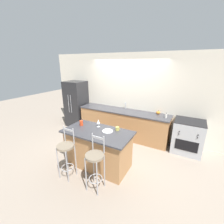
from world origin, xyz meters
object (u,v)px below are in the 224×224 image
object	(u,v)px
oven_range	(188,136)
coffee_mug	(117,129)
tumbler_cup	(81,123)
refrigerator	(77,104)
dinner_plate	(108,131)
bar_stool_far	(95,161)
bar_stool_near	(66,151)
wine_glass	(98,122)
pumpkin_decoration	(158,113)
soap_bottle	(166,116)

from	to	relation	value
oven_range	coffee_mug	size ratio (longest dim) A/B	8.17
coffee_mug	tumbler_cup	xyz separation A→B (m)	(-0.92, -0.17, 0.02)
refrigerator	dinner_plate	size ratio (longest dim) A/B	7.03
bar_stool_far	coffee_mug	bearing A→B (deg)	89.05
bar_stool_near	wine_glass	distance (m)	0.99
dinner_plate	bar_stool_far	bearing A→B (deg)	-77.88
tumbler_cup	pumpkin_decoration	world-z (taller)	tumbler_cup
oven_range	bar_stool_far	size ratio (longest dim) A/B	0.81
tumbler_cup	bar_stool_far	bearing A→B (deg)	-38.58
oven_range	wine_glass	bearing A→B (deg)	-143.29
wine_glass	oven_range	bearing A→B (deg)	36.71
bar_stool_near	dinner_plate	world-z (taller)	bar_stool_near
wine_glass	coffee_mug	xyz separation A→B (m)	(0.50, 0.04, -0.09)
refrigerator	dinner_plate	world-z (taller)	refrigerator
refrigerator	oven_range	bearing A→B (deg)	0.04
refrigerator	tumbler_cup	distance (m)	2.24
pumpkin_decoration	soap_bottle	bearing A→B (deg)	-41.39
bar_stool_near	soap_bottle	size ratio (longest dim) A/B	7.52
refrigerator	bar_stool_far	bearing A→B (deg)	-43.12
pumpkin_decoration	coffee_mug	bearing A→B (deg)	-109.13
oven_range	pumpkin_decoration	size ratio (longest dim) A/B	7.92
wine_glass	bar_stool_near	bearing A→B (deg)	-105.07
oven_range	bar_stool_near	bearing A→B (deg)	-133.25
oven_range	wine_glass	world-z (taller)	wine_glass
coffee_mug	tumbler_cup	distance (m)	0.93
dinner_plate	oven_range	bearing A→B (deg)	43.98
pumpkin_decoration	refrigerator	bearing A→B (deg)	-176.04
oven_range	bar_stool_far	bearing A→B (deg)	-122.48
coffee_mug	soap_bottle	bearing A→B (deg)	59.27
bar_stool_near	coffee_mug	distance (m)	1.21
bar_stool_near	coffee_mug	size ratio (longest dim) A/B	10.08
dinner_plate	wine_glass	world-z (taller)	wine_glass
soap_bottle	bar_stool_near	bearing A→B (deg)	-124.17
dinner_plate	soap_bottle	size ratio (longest dim) A/B	1.64
bar_stool_far	pumpkin_decoration	bearing A→B (deg)	77.04
bar_stool_far	wine_glass	world-z (taller)	bar_stool_far
bar_stool_far	pumpkin_decoration	distance (m)	2.61
bar_stool_far	oven_range	bearing A→B (deg)	57.52
bar_stool_near	wine_glass	world-z (taller)	bar_stool_near
refrigerator	pumpkin_decoration	distance (m)	3.07
oven_range	soap_bottle	size ratio (longest dim) A/B	6.10
oven_range	soap_bottle	world-z (taller)	soap_bottle
dinner_plate	soap_bottle	xyz separation A→B (m)	(1.01, 1.55, 0.05)
bar_stool_far	refrigerator	bearing A→B (deg)	136.88
tumbler_cup	wine_glass	bearing A→B (deg)	18.13
oven_range	dinner_plate	size ratio (longest dim) A/B	3.72
oven_range	bar_stool_near	world-z (taller)	bar_stool_near
bar_stool_far	tumbler_cup	world-z (taller)	bar_stool_far
bar_stool_far	coffee_mug	world-z (taller)	bar_stool_far
oven_range	tumbler_cup	xyz separation A→B (m)	(-2.38, -1.60, 0.51)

